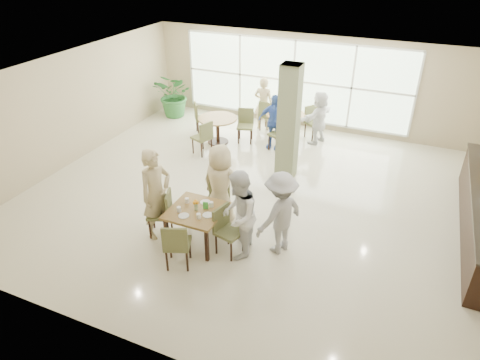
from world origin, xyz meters
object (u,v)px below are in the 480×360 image
at_px(round_table_left, 218,124).
at_px(adult_a, 274,122).
at_px(adult_b, 319,118).
at_px(potted_plant, 175,95).
at_px(teen_standing, 280,213).
at_px(teen_left, 156,194).
at_px(main_table, 196,214).
at_px(adult_standing, 263,104).
at_px(teen_right, 238,215).
at_px(teen_far, 220,185).
at_px(round_table_right, 285,119).

xyz_separation_m(round_table_left, adult_a, (1.58, 0.30, 0.20)).
height_order(adult_a, adult_b, adult_a).
height_order(potted_plant, teen_standing, teen_standing).
bearing_deg(teen_standing, potted_plant, -107.95).
bearing_deg(potted_plant, teen_left, -62.17).
relative_size(main_table, adult_b, 0.67).
bearing_deg(round_table_left, teen_left, -79.03).
bearing_deg(adult_a, teen_standing, -70.54).
xyz_separation_m(potted_plant, adult_standing, (2.99, 0.15, 0.08)).
bearing_deg(teen_right, teen_far, -151.58).
height_order(teen_left, teen_far, teen_left).
bearing_deg(potted_plant, adult_standing, 2.92).
height_order(potted_plant, adult_a, adult_a).
relative_size(round_table_left, potted_plant, 0.76).
bearing_deg(teen_far, teen_right, 141.93).
bearing_deg(round_table_left, potted_plant, 148.98).
bearing_deg(potted_plant, teen_far, -50.58).
relative_size(teen_right, adult_standing, 1.08).
distance_m(teen_standing, adult_a, 4.51).
distance_m(teen_standing, adult_standing, 5.85).
relative_size(main_table, round_table_right, 0.89).
xyz_separation_m(potted_plant, adult_b, (4.78, -0.16, 0.04)).
bearing_deg(teen_right, round_table_right, 175.45).
height_order(round_table_right, adult_b, adult_b).
bearing_deg(teen_right, teen_standing, 108.56).
bearing_deg(teen_standing, adult_standing, -129.99).
height_order(teen_far, adult_standing, teen_far).
relative_size(main_table, teen_right, 0.58).
height_order(main_table, adult_standing, adult_standing).
bearing_deg(adult_b, adult_a, -31.46).
height_order(teen_standing, adult_b, teen_standing).
relative_size(round_table_right, teen_left, 0.61).
xyz_separation_m(adult_b, adult_standing, (-1.79, 0.31, 0.05)).
xyz_separation_m(teen_right, adult_standing, (-1.70, 5.77, -0.06)).
xyz_separation_m(adult_a, adult_standing, (-0.74, 1.14, 0.03)).
distance_m(round_table_right, teen_far, 4.54).
height_order(round_table_left, adult_b, adult_b).
relative_size(teen_standing, adult_standing, 1.02).
distance_m(potted_plant, teen_far, 6.17).
bearing_deg(main_table, adult_b, 80.08).
relative_size(round_table_right, teen_far, 0.66).
xyz_separation_m(teen_left, teen_far, (0.91, 0.92, -0.07)).
bearing_deg(adult_standing, main_table, 95.88).
relative_size(main_table, teen_standing, 0.61).
relative_size(round_table_right, adult_standing, 0.71).
bearing_deg(round_table_left, teen_standing, -50.84).
distance_m(main_table, teen_right, 0.89).
height_order(round_table_right, adult_a, adult_a).
distance_m(round_table_right, adult_b, 0.98).
height_order(round_table_right, teen_standing, teen_standing).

